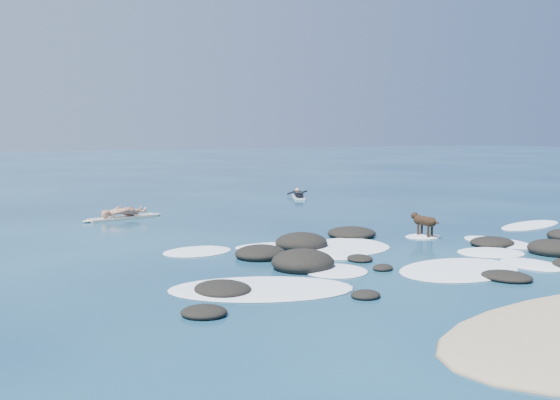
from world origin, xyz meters
name	(u,v)px	position (x,y,z in m)	size (l,w,h in m)	color
ground	(390,244)	(0.00, 0.00, 0.00)	(160.00, 160.00, 0.00)	#0A2642
reef_rocks	(462,250)	(0.88, -1.96, 0.12)	(15.06, 7.61, 0.60)	black
breaking_foam	(421,254)	(-0.15, -1.62, 0.01)	(15.22, 6.94, 0.12)	white
standing_surfer_rig	(123,200)	(-6.06, 7.98, 0.68)	(2.99, 1.22, 1.73)	beige
paddling_surfer_rig	(298,195)	(2.69, 11.67, 0.13)	(1.30, 2.17, 0.38)	white
dog	(424,221)	(1.49, 0.49, 0.49)	(0.41, 1.17, 0.74)	black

